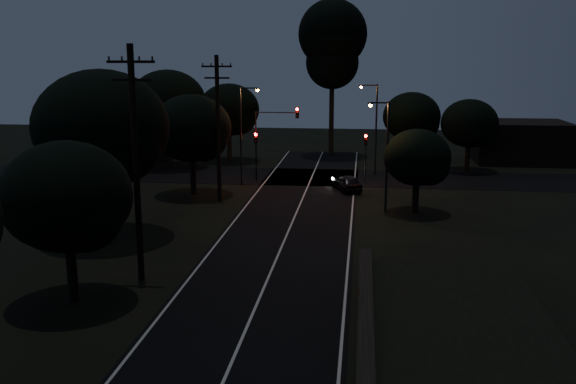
# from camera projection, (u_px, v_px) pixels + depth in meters

# --- Properties ---
(road_surface) EXTENTS (60.00, 70.00, 0.03)m
(road_surface) POSITION_uv_depth(u_px,v_px,m) (300.00, 205.00, 45.61)
(road_surface) COLOR black
(road_surface) RESTS_ON ground
(utility_pole_mid) EXTENTS (2.20, 0.30, 11.00)m
(utility_pole_mid) POSITION_uv_depth(u_px,v_px,m) (136.00, 161.00, 29.43)
(utility_pole_mid) COLOR black
(utility_pole_mid) RESTS_ON ground
(utility_pole_far) EXTENTS (2.20, 0.30, 10.50)m
(utility_pole_far) POSITION_uv_depth(u_px,v_px,m) (218.00, 126.00, 45.99)
(utility_pole_far) COLOR black
(utility_pole_far) RESTS_ON ground
(tree_left_b) EXTENTS (5.53, 5.53, 7.03)m
(tree_left_b) POSITION_uv_depth(u_px,v_px,m) (70.00, 200.00, 26.86)
(tree_left_b) COLOR black
(tree_left_b) RESTS_ON ground
(tree_left_c) EXTENTS (7.72, 7.72, 9.75)m
(tree_left_c) POSITION_uv_depth(u_px,v_px,m) (105.00, 130.00, 36.44)
(tree_left_c) COLOR black
(tree_left_c) RESTS_ON ground
(tree_left_d) EXTENTS (6.02, 6.02, 7.63)m
(tree_left_d) POSITION_uv_depth(u_px,v_px,m) (194.00, 130.00, 48.19)
(tree_left_d) COLOR black
(tree_left_d) RESTS_ON ground
(tree_far_nw) EXTENTS (6.11, 6.11, 7.74)m
(tree_far_nw) POSITION_uv_depth(u_px,v_px,m) (231.00, 111.00, 63.77)
(tree_far_nw) COLOR black
(tree_far_nw) RESTS_ON ground
(tree_far_w) EXTENTS (7.19, 7.19, 9.17)m
(tree_far_w) POSITION_uv_depth(u_px,v_px,m) (170.00, 104.00, 60.23)
(tree_far_w) COLOR black
(tree_far_w) RESTS_ON ground
(tree_far_ne) EXTENTS (5.55, 5.55, 7.02)m
(tree_far_ne) POSITION_uv_depth(u_px,v_px,m) (414.00, 118.00, 61.83)
(tree_far_ne) COLOR black
(tree_far_ne) RESTS_ON ground
(tree_far_e) EXTENTS (5.19, 5.19, 6.58)m
(tree_far_e) POSITION_uv_depth(u_px,v_px,m) (472.00, 125.00, 58.42)
(tree_far_e) COLOR black
(tree_far_e) RESTS_ON ground
(tree_right_a) EXTENTS (4.49, 4.49, 5.70)m
(tree_right_a) POSITION_uv_depth(u_px,v_px,m) (420.00, 159.00, 42.73)
(tree_right_a) COLOR black
(tree_right_a) RESTS_ON ground
(tall_pine) EXTENTS (7.12, 7.12, 16.17)m
(tall_pine) POSITION_uv_depth(u_px,v_px,m) (332.00, 43.00, 66.24)
(tall_pine) COLOR black
(tall_pine) RESTS_ON ground
(building_left) EXTENTS (10.00, 8.00, 4.40)m
(building_left) POSITION_uv_depth(u_px,v_px,m) (131.00, 135.00, 67.70)
(building_left) COLOR black
(building_left) RESTS_ON ground
(building_right) EXTENTS (9.00, 7.00, 4.00)m
(building_right) POSITION_uv_depth(u_px,v_px,m) (520.00, 141.00, 64.16)
(building_right) COLOR black
(building_right) RESTS_ON ground
(signal_left) EXTENTS (0.28, 0.35, 4.10)m
(signal_left) POSITION_uv_depth(u_px,v_px,m) (256.00, 147.00, 54.15)
(signal_left) COLOR black
(signal_left) RESTS_ON ground
(signal_right) EXTENTS (0.28, 0.35, 4.10)m
(signal_right) POSITION_uv_depth(u_px,v_px,m) (366.00, 149.00, 53.10)
(signal_right) COLOR black
(signal_right) RESTS_ON ground
(signal_mast) EXTENTS (3.70, 0.35, 6.25)m
(signal_mast) POSITION_uv_depth(u_px,v_px,m) (276.00, 130.00, 53.64)
(signal_mast) COLOR black
(signal_mast) RESTS_ON ground
(streetlight_a) EXTENTS (1.66, 0.26, 8.00)m
(streetlight_a) POSITION_uv_depth(u_px,v_px,m) (243.00, 129.00, 51.92)
(streetlight_a) COLOR black
(streetlight_a) RESTS_ON ground
(streetlight_b) EXTENTS (1.66, 0.26, 8.00)m
(streetlight_b) POSITION_uv_depth(u_px,v_px,m) (374.00, 123.00, 56.54)
(streetlight_b) COLOR black
(streetlight_b) RESTS_ON ground
(streetlight_c) EXTENTS (1.46, 0.26, 7.50)m
(streetlight_c) POSITION_uv_depth(u_px,v_px,m) (385.00, 149.00, 42.94)
(streetlight_c) COLOR black
(streetlight_c) RESTS_ON ground
(car) EXTENTS (2.74, 4.07, 1.29)m
(car) POSITION_uv_depth(u_px,v_px,m) (347.00, 183.00, 50.47)
(car) COLOR black
(car) RESTS_ON ground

